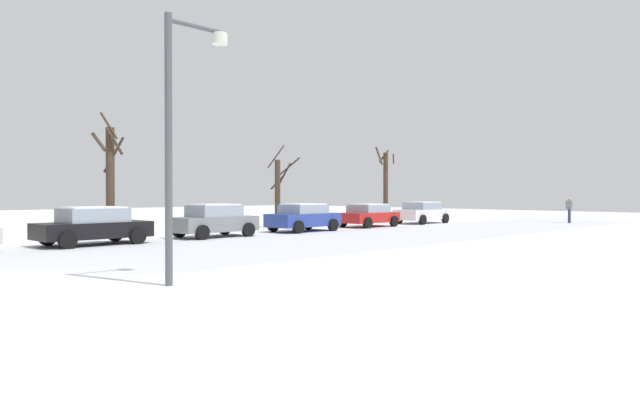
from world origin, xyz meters
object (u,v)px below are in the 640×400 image
street_lamp (179,122)px  parked_car_black (93,226)px  parked_car_gray (214,220)px  parked_car_white (422,212)px  pedestrian_crossing (569,208)px  parked_car_blue (303,217)px  parked_car_red (369,215)px

street_lamp → parked_car_black: street_lamp is taller
parked_car_gray → parked_car_white: size_ratio=0.92×
pedestrian_crossing → parked_car_blue: bearing=161.1°
street_lamp → pedestrian_crossing: bearing=7.5°
parked_car_red → parked_car_white: parked_car_white is taller
street_lamp → parked_car_black: size_ratio=1.39×
parked_car_gray → parked_car_white: (16.43, 0.23, -0.02)m
parked_car_red → parked_car_white: (5.48, 0.01, 0.03)m
parked_car_gray → parked_car_black: bearing=179.8°
parked_car_black → parked_car_red: bearing=0.7°
street_lamp → parked_car_gray: size_ratio=1.49×
parked_car_blue → parked_car_white: (10.95, 0.25, -0.01)m
parked_car_black → parked_car_blue: 10.95m
parked_car_gray → parked_car_white: bearing=0.8°
parked_car_gray → parked_car_red: bearing=1.1°
street_lamp → pedestrian_crossing: 32.24m
parked_car_black → pedestrian_crossing: (29.47, -6.40, 0.26)m
parked_car_red → parked_car_black: bearing=-179.3°
parked_car_gray → parked_car_red: size_ratio=1.00×
parked_car_gray → pedestrian_crossing: pedestrian_crossing is taller
parked_car_red → pedestrian_crossing: bearing=-26.8°
pedestrian_crossing → parked_car_black: bearing=167.7°
street_lamp → parked_car_black: 11.24m
parked_car_black → pedestrian_crossing: 30.15m
parked_car_black → parked_car_red: parked_car_black is taller
parked_car_black → pedestrian_crossing: bearing=-12.3°
street_lamp → parked_car_gray: 13.49m
street_lamp → parked_car_white: street_lamp is taller
parked_car_gray → parked_car_red: 10.96m
parked_car_black → parked_car_white: parked_car_black is taller
parked_car_blue → parked_car_red: bearing=2.5°
street_lamp → pedestrian_crossing: (31.86, 4.22, -2.53)m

